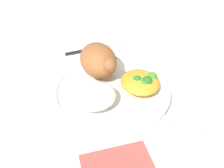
# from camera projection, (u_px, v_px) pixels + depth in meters

# --- Properties ---
(ground_plane) EXTENTS (2.00, 2.00, 0.00)m
(ground_plane) POSITION_uv_depth(u_px,v_px,m) (112.00, 94.00, 0.62)
(ground_plane) COLOR silver
(plate) EXTENTS (0.28, 0.28, 0.02)m
(plate) POSITION_uv_depth(u_px,v_px,m) (112.00, 90.00, 0.62)
(plate) COLOR white
(plate) RESTS_ON ground_plane
(roasted_chicken) EXTENTS (0.12, 0.09, 0.08)m
(roasted_chicken) POSITION_uv_depth(u_px,v_px,m) (99.00, 60.00, 0.63)
(roasted_chicken) COLOR #96592F
(roasted_chicken) RESTS_ON plate
(rice_pile) EXTENTS (0.09, 0.09, 0.04)m
(rice_pile) POSITION_uv_depth(u_px,v_px,m) (95.00, 96.00, 0.56)
(rice_pile) COLOR silver
(rice_pile) RESTS_ON plate
(mac_cheese_with_broccoli) EXTENTS (0.10, 0.09, 0.04)m
(mac_cheese_with_broccoli) POSITION_uv_depth(u_px,v_px,m) (141.00, 82.00, 0.60)
(mac_cheese_with_broccoli) COLOR gold
(mac_cheese_with_broccoli) RESTS_ON plate
(fork) EXTENTS (0.02, 0.14, 0.01)m
(fork) POSITION_uv_depth(u_px,v_px,m) (99.00, 55.00, 0.75)
(fork) COLOR silver
(fork) RESTS_ON ground_plane
(knife) EXTENTS (0.02, 0.19, 0.01)m
(knife) POSITION_uv_depth(u_px,v_px,m) (91.00, 49.00, 0.77)
(knife) COLOR black
(knife) RESTS_ON ground_plane
(water_glass) EXTENTS (0.06, 0.06, 0.10)m
(water_glass) POSITION_uv_depth(u_px,v_px,m) (190.00, 130.00, 0.47)
(water_glass) COLOR silver
(water_glass) RESTS_ON ground_plane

